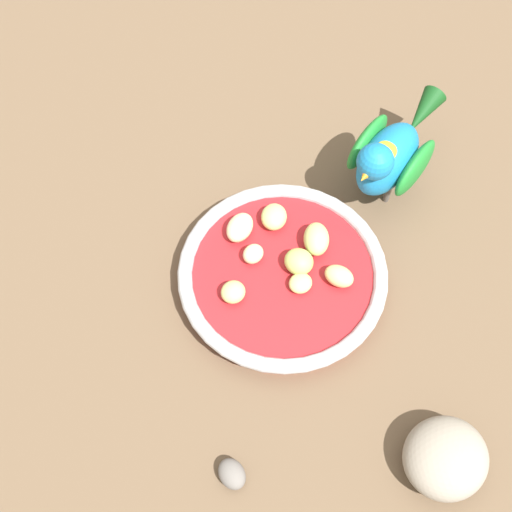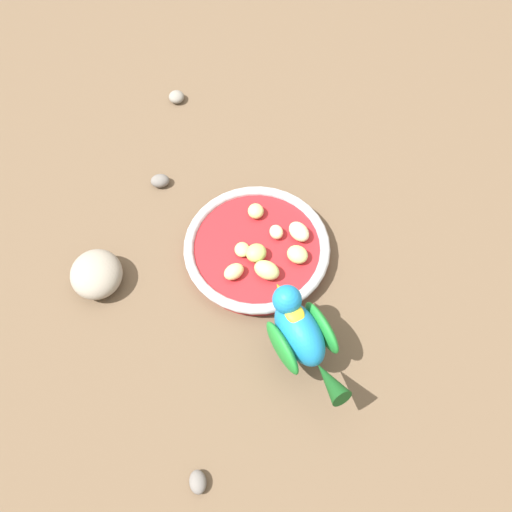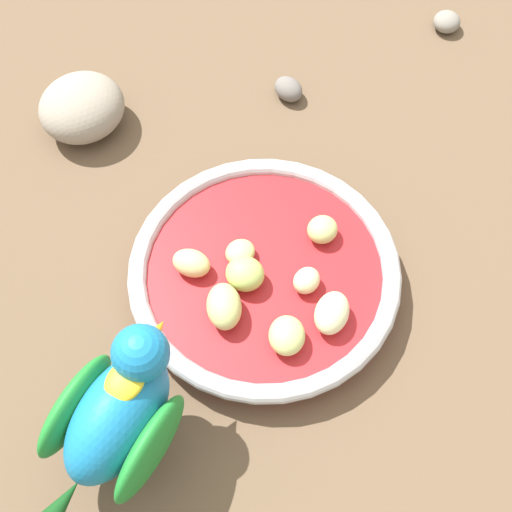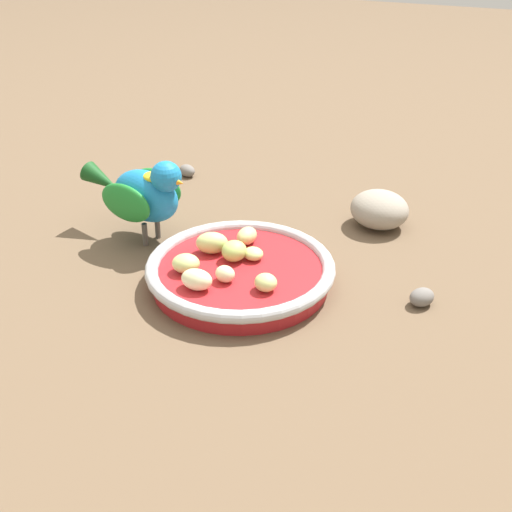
{
  "view_description": "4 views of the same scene",
  "coord_description": "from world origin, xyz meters",
  "px_view_note": "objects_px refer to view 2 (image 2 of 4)",
  "views": [
    {
      "loc": [
        -0.09,
        0.31,
        0.68
      ],
      "look_at": [
        0.04,
        0.0,
        0.06
      ],
      "focal_mm": 47.61,
      "sensor_mm": 36.0,
      "label": 1
    },
    {
      "loc": [
        -0.28,
        -0.34,
        0.78
      ],
      "look_at": [
        -0.01,
        -0.04,
        0.07
      ],
      "focal_mm": 39.43,
      "sensor_mm": 36.0,
      "label": 2
    },
    {
      "loc": [
        0.08,
        -0.27,
        0.54
      ],
      "look_at": [
        0.01,
        -0.01,
        0.06
      ],
      "focal_mm": 49.03,
      "sensor_mm": 36.0,
      "label": 3
    },
    {
      "loc": [
        0.68,
        0.26,
        0.45
      ],
      "look_at": [
        0.02,
        0.02,
        0.05
      ],
      "focal_mm": 48.83,
      "sensor_mm": 36.0,
      "label": 4
    }
  ],
  "objects_px": {
    "apple_piece_4": "(234,272)",
    "pebble_0": "(160,181)",
    "feeding_bowl": "(257,249)",
    "apple_piece_0": "(276,232)",
    "apple_piece_7": "(256,211)",
    "pebble_1": "(176,97)",
    "parrot": "(301,334)",
    "rock_large": "(96,274)",
    "apple_piece_1": "(257,252)",
    "apple_piece_2": "(299,232)",
    "apple_piece_6": "(241,248)",
    "pebble_2": "(198,482)",
    "apple_piece_5": "(297,254)",
    "apple_piece_3": "(267,270)"
  },
  "relations": [
    {
      "from": "apple_piece_1",
      "to": "pebble_2",
      "type": "xyz_separation_m",
      "value": [
        -0.27,
        -0.19,
        -0.03
      ]
    },
    {
      "from": "rock_large",
      "to": "pebble_1",
      "type": "distance_m",
      "value": 0.39
    },
    {
      "from": "feeding_bowl",
      "to": "apple_piece_0",
      "type": "xyz_separation_m",
      "value": [
        0.04,
        -0.0,
        0.02
      ]
    },
    {
      "from": "apple_piece_3",
      "to": "apple_piece_5",
      "type": "distance_m",
      "value": 0.05
    },
    {
      "from": "parrot",
      "to": "apple_piece_4",
      "type": "bearing_deg",
      "value": 11.45
    },
    {
      "from": "parrot",
      "to": "rock_large",
      "type": "distance_m",
      "value": 0.32
    },
    {
      "from": "apple_piece_7",
      "to": "pebble_1",
      "type": "relative_size",
      "value": 0.92
    },
    {
      "from": "apple_piece_0",
      "to": "apple_piece_1",
      "type": "height_order",
      "value": "apple_piece_1"
    },
    {
      "from": "apple_piece_1",
      "to": "pebble_0",
      "type": "distance_m",
      "value": 0.23
    },
    {
      "from": "pebble_2",
      "to": "apple_piece_5",
      "type": "bearing_deg",
      "value": 25.64
    },
    {
      "from": "pebble_1",
      "to": "apple_piece_1",
      "type": "bearing_deg",
      "value": -107.82
    },
    {
      "from": "parrot",
      "to": "apple_piece_2",
      "type": "bearing_deg",
      "value": -30.19
    },
    {
      "from": "apple_piece_3",
      "to": "pebble_0",
      "type": "bearing_deg",
      "value": 92.72
    },
    {
      "from": "apple_piece_0",
      "to": "apple_piece_3",
      "type": "xyz_separation_m",
      "value": [
        -0.06,
        -0.04,
        0.0
      ]
    },
    {
      "from": "apple_piece_4",
      "to": "apple_piece_7",
      "type": "xyz_separation_m",
      "value": [
        0.1,
        0.06,
        -0.0
      ]
    },
    {
      "from": "feeding_bowl",
      "to": "parrot",
      "type": "xyz_separation_m",
      "value": [
        -0.06,
        -0.16,
        0.05
      ]
    },
    {
      "from": "apple_piece_5",
      "to": "rock_large",
      "type": "xyz_separation_m",
      "value": [
        -0.25,
        0.18,
        -0.01
      ]
    },
    {
      "from": "feeding_bowl",
      "to": "apple_piece_2",
      "type": "bearing_deg",
      "value": -24.06
    },
    {
      "from": "pebble_2",
      "to": "apple_piece_4",
      "type": "bearing_deg",
      "value": 40.79
    },
    {
      "from": "feeding_bowl",
      "to": "pebble_0",
      "type": "height_order",
      "value": "feeding_bowl"
    },
    {
      "from": "apple_piece_4",
      "to": "apple_piece_7",
      "type": "distance_m",
      "value": 0.11
    },
    {
      "from": "rock_large",
      "to": "apple_piece_2",
      "type": "bearing_deg",
      "value": -28.58
    },
    {
      "from": "apple_piece_0",
      "to": "rock_large",
      "type": "xyz_separation_m",
      "value": [
        -0.25,
        0.13,
        -0.01
      ]
    },
    {
      "from": "apple_piece_1",
      "to": "apple_piece_6",
      "type": "distance_m",
      "value": 0.03
    },
    {
      "from": "apple_piece_1",
      "to": "pebble_2",
      "type": "bearing_deg",
      "value": -144.45
    },
    {
      "from": "apple_piece_0",
      "to": "parrot",
      "type": "bearing_deg",
      "value": -122.25
    },
    {
      "from": "apple_piece_0",
      "to": "pebble_2",
      "type": "distance_m",
      "value": 0.38
    },
    {
      "from": "pebble_0",
      "to": "apple_piece_4",
      "type": "bearing_deg",
      "value": -96.42
    },
    {
      "from": "apple_piece_2",
      "to": "apple_piece_3",
      "type": "xyz_separation_m",
      "value": [
        -0.08,
        -0.02,
        0.0
      ]
    },
    {
      "from": "apple_piece_4",
      "to": "apple_piece_5",
      "type": "distance_m",
      "value": 0.1
    },
    {
      "from": "feeding_bowl",
      "to": "pebble_2",
      "type": "distance_m",
      "value": 0.35
    },
    {
      "from": "apple_piece_6",
      "to": "pebble_0",
      "type": "relative_size",
      "value": 0.81
    },
    {
      "from": "apple_piece_1",
      "to": "apple_piece_5",
      "type": "relative_size",
      "value": 0.97
    },
    {
      "from": "pebble_0",
      "to": "pebble_2",
      "type": "xyz_separation_m",
      "value": [
        -0.25,
        -0.42,
        -0.0
      ]
    },
    {
      "from": "apple_piece_1",
      "to": "rock_large",
      "type": "xyz_separation_m",
      "value": [
        -0.2,
        0.14,
        -0.01
      ]
    },
    {
      "from": "apple_piece_3",
      "to": "apple_piece_4",
      "type": "xyz_separation_m",
      "value": [
        -0.04,
        0.03,
        -0.0
      ]
    },
    {
      "from": "apple_piece_1",
      "to": "pebble_2",
      "type": "relative_size",
      "value": 1.05
    },
    {
      "from": "parrot",
      "to": "rock_large",
      "type": "xyz_separation_m",
      "value": [
        -0.15,
        0.28,
        -0.04
      ]
    },
    {
      "from": "apple_piece_2",
      "to": "apple_piece_3",
      "type": "relative_size",
      "value": 0.94
    },
    {
      "from": "apple_piece_4",
      "to": "pebble_0",
      "type": "bearing_deg",
      "value": 83.58
    },
    {
      "from": "rock_large",
      "to": "apple_piece_7",
      "type": "bearing_deg",
      "value": -16.93
    },
    {
      "from": "feeding_bowl",
      "to": "apple_piece_7",
      "type": "xyz_separation_m",
      "value": [
        0.04,
        0.05,
        0.02
      ]
    },
    {
      "from": "apple_piece_1",
      "to": "apple_piece_4",
      "type": "height_order",
      "value": "apple_piece_1"
    },
    {
      "from": "parrot",
      "to": "pebble_0",
      "type": "distance_m",
      "value": 0.38
    },
    {
      "from": "apple_piece_1",
      "to": "rock_large",
      "type": "relative_size",
      "value": 0.38
    },
    {
      "from": "apple_piece_4",
      "to": "apple_piece_0",
      "type": "bearing_deg",
      "value": 6.14
    },
    {
      "from": "feeding_bowl",
      "to": "apple_piece_6",
      "type": "bearing_deg",
      "value": 155.14
    },
    {
      "from": "apple_piece_0",
      "to": "apple_piece_5",
      "type": "relative_size",
      "value": 0.74
    },
    {
      "from": "apple_piece_6",
      "to": "parrot",
      "type": "relative_size",
      "value": 0.15
    },
    {
      "from": "apple_piece_6",
      "to": "parrot",
      "type": "height_order",
      "value": "parrot"
    }
  ]
}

